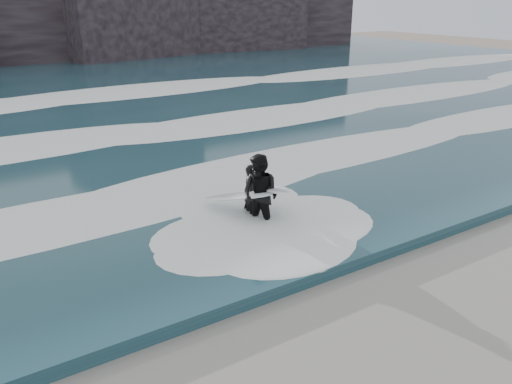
% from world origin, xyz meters
% --- Properties ---
extents(ground, '(120.00, 120.00, 0.00)m').
position_xyz_m(ground, '(0.00, 0.00, 0.00)').
color(ground, '#8B705A').
rests_on(ground, ground).
extents(sea, '(90.00, 52.00, 0.30)m').
position_xyz_m(sea, '(0.00, 29.00, 0.15)').
color(sea, '#1C3E4B').
rests_on(sea, ground).
extents(headland, '(70.00, 9.00, 10.00)m').
position_xyz_m(headland, '(0.00, 46.00, 5.00)').
color(headland, black).
rests_on(headland, ground).
extents(foam_near, '(60.00, 3.20, 0.20)m').
position_xyz_m(foam_near, '(0.00, 9.00, 0.40)').
color(foam_near, white).
rests_on(foam_near, sea).
extents(foam_mid, '(60.00, 4.00, 0.24)m').
position_xyz_m(foam_mid, '(0.00, 16.00, 0.42)').
color(foam_mid, white).
rests_on(foam_mid, sea).
extents(foam_far, '(60.00, 4.80, 0.30)m').
position_xyz_m(foam_far, '(0.00, 25.00, 0.45)').
color(foam_far, white).
rests_on(foam_far, sea).
extents(surfer_left, '(1.36, 2.28, 1.63)m').
position_xyz_m(surfer_left, '(-0.48, 6.29, 0.82)').
color(surfer_left, black).
rests_on(surfer_left, ground).
extents(surfer_right, '(1.52, 1.96, 2.04)m').
position_xyz_m(surfer_right, '(-0.47, 5.68, 1.03)').
color(surfer_right, black).
rests_on(surfer_right, ground).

